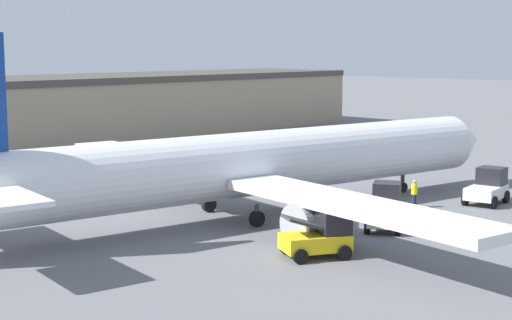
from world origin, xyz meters
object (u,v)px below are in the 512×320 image
object	(u,v)px
ground_crew_worker	(414,193)
baggage_tug	(488,187)
pushback_tug	(386,208)
belt_loader_truck	(320,235)
airplane	(243,166)

from	to	relation	value
ground_crew_worker	baggage_tug	distance (m)	5.26
ground_crew_worker	pushback_tug	world-z (taller)	pushback_tug
baggage_tug	pushback_tug	world-z (taller)	pushback_tug
belt_loader_truck	pushback_tug	bearing A→B (deg)	37.74
airplane	belt_loader_truck	xyz separation A→B (m)	(-3.92, -8.93, -2.01)
airplane	pushback_tug	bearing A→B (deg)	-56.16
airplane	ground_crew_worker	bearing A→B (deg)	-21.93
belt_loader_truck	ground_crew_worker	bearing A→B (deg)	41.64
belt_loader_truck	pushback_tug	size ratio (longest dim) A/B	0.95
airplane	ground_crew_worker	world-z (taller)	airplane
pushback_tug	belt_loader_truck	bearing A→B (deg)	159.96
baggage_tug	belt_loader_truck	xyz separation A→B (m)	(-17.78, -0.21, 0.00)
baggage_tug	pushback_tug	distance (m)	10.55
airplane	baggage_tug	distance (m)	16.50
airplane	pushback_tug	world-z (taller)	airplane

